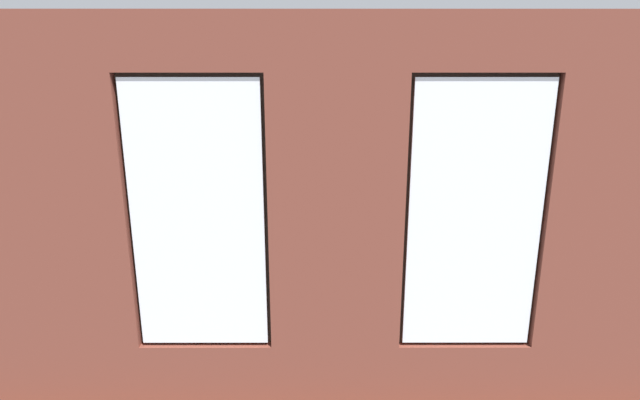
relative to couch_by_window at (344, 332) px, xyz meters
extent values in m
cube|color=brown|center=(0.11, -2.19, -0.38)|extent=(6.60, 6.44, 0.10)
cube|color=brown|center=(-2.17, 0.65, 1.23)|extent=(1.45, 0.16, 3.12)
cube|color=brown|center=(0.11, 0.65, 1.23)|extent=(1.01, 0.16, 3.12)
cube|color=brown|center=(2.38, 0.65, 1.23)|extent=(1.45, 0.16, 3.12)
cube|color=brown|center=(-0.92, 0.65, -0.02)|extent=(1.05, 0.16, 0.61)
cube|color=brown|center=(-0.92, 0.65, 2.59)|extent=(1.05, 0.16, 0.41)
cube|color=white|center=(-0.92, 0.69, 1.33)|extent=(0.99, 0.03, 2.04)
cube|color=#38281E|center=(-0.92, 0.63, 1.33)|extent=(1.05, 0.04, 2.10)
cube|color=brown|center=(1.13, 0.65, -0.02)|extent=(1.05, 0.16, 0.61)
cube|color=brown|center=(1.13, 0.65, 2.59)|extent=(1.05, 0.16, 0.41)
cube|color=white|center=(1.13, 0.69, 1.33)|extent=(0.99, 0.03, 2.04)
cube|color=#38281E|center=(1.13, 0.63, 1.33)|extent=(1.05, 0.04, 2.10)
cube|color=olive|center=(0.11, 0.55, 0.25)|extent=(3.30, 0.24, 0.06)
cube|color=black|center=(0.11, 0.56, 1.60)|extent=(0.39, 0.03, 0.54)
cube|color=#A33875|center=(0.11, 0.55, 1.60)|extent=(0.33, 0.01, 0.48)
cube|color=silver|center=(3.06, -1.99, 1.23)|extent=(0.10, 5.44, 3.12)
cube|color=black|center=(0.00, -0.05, -0.12)|extent=(1.90, 0.85, 0.42)
cube|color=black|center=(0.00, 0.28, 0.28)|extent=(1.90, 0.24, 0.38)
cube|color=black|center=(-0.84, -0.05, 0.19)|extent=(0.22, 0.85, 0.24)
cube|color=black|center=(0.84, -0.05, 0.19)|extent=(0.22, 0.85, 0.24)
cube|color=black|center=(-0.36, -0.09, 0.15)|extent=(0.67, 0.65, 0.12)
cube|color=black|center=(0.36, -0.09, 0.15)|extent=(0.67, 0.65, 0.12)
cube|color=black|center=(-2.14, -1.76, -0.12)|extent=(0.93, 1.77, 0.42)
cube|color=black|center=(-2.47, -1.78, 0.28)|extent=(0.32, 1.74, 0.38)
cube|color=black|center=(-2.11, -2.51, 0.19)|extent=(0.86, 0.26, 0.24)
cube|color=black|center=(-2.18, -1.01, 0.19)|extent=(0.86, 0.26, 0.24)
cube|color=black|center=(-2.09, -2.08, 0.15)|extent=(0.67, 0.62, 0.12)
cube|color=black|center=(-2.12, -1.44, 0.15)|extent=(0.67, 0.62, 0.12)
cube|color=tan|center=(0.50, -2.50, 0.08)|extent=(1.27, 0.70, 0.04)
cube|color=tan|center=(-0.08, -2.79, -0.14)|extent=(0.07, 0.07, 0.39)
cube|color=tan|center=(1.07, -2.79, -0.14)|extent=(0.07, 0.07, 0.39)
cube|color=tan|center=(-0.08, -2.21, -0.14)|extent=(0.07, 0.07, 0.39)
cube|color=tan|center=(1.07, -2.21, -0.14)|extent=(0.07, 0.07, 0.39)
cylinder|color=#B23D38|center=(0.66, -2.59, 0.15)|extent=(0.08, 0.08, 0.10)
cylinder|color=#B7333D|center=(0.50, -2.50, 0.15)|extent=(0.08, 0.08, 0.10)
cylinder|color=#9E5638|center=(0.15, -2.62, 0.15)|extent=(0.12, 0.12, 0.10)
sphere|color=#286B2D|center=(0.15, -2.62, 0.26)|extent=(0.14, 0.14, 0.14)
cube|color=#B2B2B7|center=(0.40, -2.39, 0.11)|extent=(0.13, 0.17, 0.02)
cube|color=black|center=(2.76, -1.67, -0.04)|extent=(0.95, 0.42, 0.58)
cube|color=black|center=(2.76, -1.67, 0.28)|extent=(0.50, 0.20, 0.05)
cube|color=black|center=(2.76, -1.67, 0.33)|extent=(0.06, 0.04, 0.06)
cube|color=black|center=(2.76, -1.67, 0.69)|extent=(1.13, 0.04, 0.65)
cube|color=black|center=(2.76, -1.69, 0.69)|extent=(1.08, 0.01, 0.60)
cylinder|color=olive|center=(1.29, -4.27, -0.19)|extent=(0.50, 0.50, 0.28)
ellipsoid|color=white|center=(1.29, -4.27, 0.14)|extent=(1.10, 1.10, 0.44)
ellipsoid|color=navy|center=(1.37, -4.27, 0.25)|extent=(0.44, 0.44, 0.18)
cylinder|color=brown|center=(-2.34, 0.10, -0.15)|extent=(0.34, 0.34, 0.37)
cylinder|color=brown|center=(-2.34, 0.10, 0.20)|extent=(0.06, 0.06, 0.33)
cone|color=#1E5B28|center=(-2.14, 0.13, 0.55)|extent=(0.53, 0.22, 0.47)
cone|color=#1E5B28|center=(-2.24, 0.25, 0.58)|extent=(0.39, 0.46, 0.51)
cone|color=#1E5B28|center=(-2.41, 0.25, 0.59)|extent=(0.30, 0.46, 0.53)
cone|color=#1E5B28|center=(-2.55, 0.16, 0.54)|extent=(0.54, 0.27, 0.46)
cone|color=#1E5B28|center=(-2.53, 0.01, 0.55)|extent=(0.52, 0.34, 0.47)
cone|color=#1E5B28|center=(-2.40, -0.12, 0.54)|extent=(0.26, 0.55, 0.44)
cone|color=#1E5B28|center=(-2.23, -0.02, 0.59)|extent=(0.41, 0.42, 0.53)
cylinder|color=#47423D|center=(2.46, -4.36, -0.20)|extent=(0.22, 0.22, 0.26)
cylinder|color=brown|center=(2.46, -4.36, -0.01)|extent=(0.03, 0.03, 0.11)
ellipsoid|color=#3D8E42|center=(2.46, -4.36, 0.20)|extent=(0.37, 0.37, 0.31)
cylinder|color=#47423D|center=(-2.34, -4.41, -0.14)|extent=(0.34, 0.34, 0.38)
cylinder|color=brown|center=(-2.34, -4.41, 0.19)|extent=(0.06, 0.06, 0.29)
cone|color=#286B2D|center=(-2.14, -4.41, 0.55)|extent=(0.49, 0.13, 0.51)
cone|color=#286B2D|center=(-2.30, -4.25, 0.57)|extent=(0.25, 0.45, 0.55)
cone|color=#286B2D|center=(-2.48, -4.26, 0.54)|extent=(0.43, 0.45, 0.50)
cone|color=#286B2D|center=(-2.51, -4.53, 0.54)|extent=(0.47, 0.41, 0.50)
cone|color=#286B2D|center=(-2.32, -4.59, 0.56)|extent=(0.20, 0.48, 0.52)
cylinder|color=#47423D|center=(-0.56, -2.75, -0.23)|extent=(0.17, 0.17, 0.21)
cylinder|color=brown|center=(-0.56, -2.75, -0.05)|extent=(0.03, 0.03, 0.14)
ellipsoid|color=#3D8E42|center=(-0.56, -2.75, 0.14)|extent=(0.38, 0.38, 0.25)
cylinder|color=#9E5638|center=(2.32, 0.10, -0.18)|extent=(0.30, 0.30, 0.30)
cylinder|color=brown|center=(2.32, 0.10, 0.23)|extent=(0.05, 0.05, 0.52)
cone|color=#3D8E42|center=(2.52, 0.11, 0.65)|extent=(0.52, 0.19, 0.46)
cone|color=#3D8E42|center=(2.44, 0.27, 0.64)|extent=(0.44, 0.53, 0.44)
cone|color=#3D8E42|center=(2.31, 0.26, 0.69)|extent=(0.20, 0.47, 0.51)
cone|color=#3D8E42|center=(2.15, 0.19, 0.66)|extent=(0.52, 0.38, 0.48)
cone|color=#3D8E42|center=(2.14, 0.02, 0.65)|extent=(0.54, 0.35, 0.47)
cone|color=#3D8E42|center=(2.24, -0.09, 0.64)|extent=(0.35, 0.55, 0.45)
cone|color=#3D8E42|center=(2.44, -0.05, 0.66)|extent=(0.45, 0.50, 0.48)
cylinder|color=#9E5638|center=(-1.40, -0.05, -0.16)|extent=(0.31, 0.31, 0.34)
cylinder|color=brown|center=(-1.40, -0.05, 0.06)|extent=(0.05, 0.05, 0.10)
ellipsoid|color=#1E5B28|center=(-1.40, -0.05, 0.31)|extent=(0.63, 0.63, 0.40)
cylinder|color=gray|center=(2.21, -0.74, -0.18)|extent=(0.25, 0.25, 0.30)
cylinder|color=brown|center=(2.21, -0.74, 0.16)|extent=(0.05, 0.05, 0.40)
cone|color=#1E5B28|center=(2.42, -0.75, 0.59)|extent=(0.53, 0.14, 0.54)
cone|color=#1E5B28|center=(2.34, -0.56, 0.58)|extent=(0.42, 0.51, 0.52)
cone|color=#1E5B28|center=(2.12, -0.55, 0.59)|extent=(0.32, 0.52, 0.55)
cone|color=#1E5B28|center=(1.97, -0.79, 0.56)|extent=(0.58, 0.23, 0.49)
cone|color=#1E5B28|center=(2.14, -0.92, 0.60)|extent=(0.30, 0.50, 0.57)
cone|color=#1E5B28|center=(2.27, -0.90, 0.62)|extent=(0.28, 0.46, 0.60)
camera|label=1|loc=(0.23, 4.21, 2.44)|focal=28.00mm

